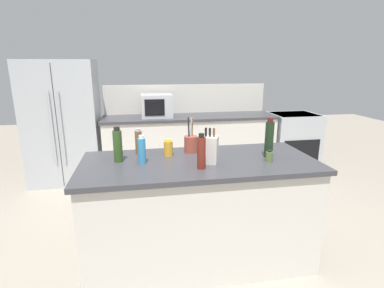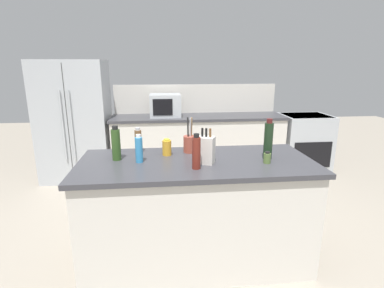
# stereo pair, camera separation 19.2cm
# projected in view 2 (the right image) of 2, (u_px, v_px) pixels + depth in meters

# --- Properties ---
(ground_plane) EXTENTS (14.00, 14.00, 0.00)m
(ground_plane) POSITION_uv_depth(u_px,v_px,m) (196.00, 258.00, 2.74)
(ground_plane) COLOR gray
(back_counter_run) EXTENTS (2.67, 0.66, 0.94)m
(back_counter_run) POSITION_uv_depth(u_px,v_px,m) (198.00, 145.00, 4.76)
(back_counter_run) COLOR beige
(back_counter_run) RESTS_ON ground_plane
(wall_backsplash) EXTENTS (2.63, 0.03, 0.46)m
(wall_backsplash) POSITION_uv_depth(u_px,v_px,m) (196.00, 99.00, 4.88)
(wall_backsplash) COLOR beige
(wall_backsplash) RESTS_ON back_counter_run
(kitchen_island) EXTENTS (1.96, 0.86, 0.94)m
(kitchen_island) POSITION_uv_depth(u_px,v_px,m) (196.00, 211.00, 2.62)
(kitchen_island) COLOR beige
(kitchen_island) RESTS_ON ground_plane
(refrigerator) EXTENTS (1.00, 0.75, 1.78)m
(refrigerator) POSITION_uv_depth(u_px,v_px,m) (75.00, 121.00, 4.51)
(refrigerator) COLOR #ADB2B7
(refrigerator) RESTS_ON ground_plane
(range_oven) EXTENTS (0.76, 0.65, 0.92)m
(range_oven) POSITION_uv_depth(u_px,v_px,m) (304.00, 142.00, 4.94)
(range_oven) COLOR #ADB2B7
(range_oven) RESTS_ON ground_plane
(microwave) EXTENTS (0.46, 0.39, 0.34)m
(microwave) POSITION_uv_depth(u_px,v_px,m) (165.00, 105.00, 4.54)
(microwave) COLOR #ADB2B7
(microwave) RESTS_ON back_counter_run
(knife_block) EXTENTS (0.16, 0.15, 0.29)m
(knife_block) POSITION_uv_depth(u_px,v_px,m) (206.00, 150.00, 2.40)
(knife_block) COLOR beige
(knife_block) RESTS_ON kitchen_island
(utensil_crock) EXTENTS (0.12, 0.12, 0.32)m
(utensil_crock) POSITION_uv_depth(u_px,v_px,m) (190.00, 143.00, 2.72)
(utensil_crock) COLOR brown
(utensil_crock) RESTS_ON kitchen_island
(pepper_grinder) EXTENTS (0.06, 0.06, 0.23)m
(pepper_grinder) POSITION_uv_depth(u_px,v_px,m) (138.00, 141.00, 2.70)
(pepper_grinder) COLOR brown
(pepper_grinder) RESTS_ON kitchen_island
(vinegar_bottle) EXTENTS (0.07, 0.07, 0.28)m
(vinegar_bottle) POSITION_uv_depth(u_px,v_px,m) (196.00, 152.00, 2.27)
(vinegar_bottle) COLOR maroon
(vinegar_bottle) RESTS_ON kitchen_island
(spice_jar_oregano) EXTENTS (0.06, 0.06, 0.10)m
(spice_jar_oregano) POSITION_uv_depth(u_px,v_px,m) (267.00, 158.00, 2.42)
(spice_jar_oregano) COLOR #567038
(spice_jar_oregano) RESTS_ON kitchen_island
(olive_oil_bottle) EXTENTS (0.07, 0.07, 0.29)m
(olive_oil_bottle) POSITION_uv_depth(u_px,v_px,m) (116.00, 144.00, 2.48)
(olive_oil_bottle) COLOR #2D4C1E
(olive_oil_bottle) RESTS_ON kitchen_island
(wine_bottle) EXTENTS (0.07, 0.07, 0.34)m
(wine_bottle) POSITION_uv_depth(u_px,v_px,m) (268.00, 140.00, 2.51)
(wine_bottle) COLOR black
(wine_bottle) RESTS_ON kitchen_island
(dish_soap_bottle) EXTENTS (0.06, 0.06, 0.23)m
(dish_soap_bottle) POSITION_uv_depth(u_px,v_px,m) (139.00, 149.00, 2.43)
(dish_soap_bottle) COLOR #3384BC
(dish_soap_bottle) RESTS_ON kitchen_island
(honey_jar) EXTENTS (0.08, 0.08, 0.15)m
(honey_jar) POSITION_uv_depth(u_px,v_px,m) (167.00, 147.00, 2.63)
(honey_jar) COLOR gold
(honey_jar) RESTS_ON kitchen_island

